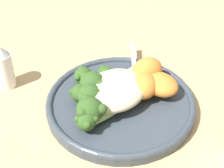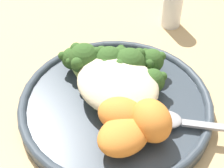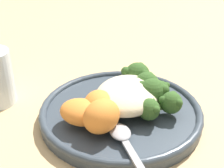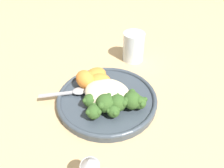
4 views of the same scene
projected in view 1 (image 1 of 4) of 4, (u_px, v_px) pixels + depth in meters
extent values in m
plane|color=tan|center=(130.00, 108.00, 0.64)|extent=(4.00, 4.00, 0.00)
cylinder|color=#38424C|center=(121.00, 105.00, 0.64)|extent=(0.25, 0.25, 0.02)
torus|color=#38424C|center=(121.00, 102.00, 0.63)|extent=(0.25, 0.25, 0.01)
ellipsoid|color=beige|center=(115.00, 90.00, 0.62)|extent=(0.11, 0.10, 0.04)
ellipsoid|color=#9EBC66|center=(120.00, 91.00, 0.63)|extent=(0.04, 0.09, 0.02)
sphere|color=#335623|center=(106.00, 75.00, 0.65)|extent=(0.03, 0.03, 0.03)
sphere|color=#335623|center=(103.00, 68.00, 0.66)|extent=(0.01, 0.01, 0.01)
sphere|color=#335623|center=(101.00, 76.00, 0.64)|extent=(0.01, 0.01, 0.01)
sphere|color=#335623|center=(113.00, 73.00, 0.65)|extent=(0.01, 0.01, 0.01)
ellipsoid|color=#9EBC66|center=(107.00, 91.00, 0.63)|extent=(0.03, 0.10, 0.01)
sphere|color=#335623|center=(84.00, 76.00, 0.65)|extent=(0.03, 0.03, 0.03)
sphere|color=#335623|center=(81.00, 69.00, 0.65)|extent=(0.01, 0.01, 0.01)
sphere|color=#335623|center=(78.00, 77.00, 0.64)|extent=(0.01, 0.01, 0.01)
sphere|color=#335623|center=(91.00, 74.00, 0.64)|extent=(0.01, 0.01, 0.01)
ellipsoid|color=#9EBC66|center=(112.00, 95.00, 0.62)|extent=(0.04, 0.07, 0.02)
sphere|color=#335623|center=(93.00, 84.00, 0.62)|extent=(0.04, 0.04, 0.04)
sphere|color=#335623|center=(85.00, 77.00, 0.63)|extent=(0.02, 0.02, 0.02)
sphere|color=#335623|center=(100.00, 85.00, 0.61)|extent=(0.02, 0.02, 0.02)
ellipsoid|color=#9EBC66|center=(110.00, 98.00, 0.61)|extent=(0.07, 0.09, 0.02)
sphere|color=#335623|center=(79.00, 94.00, 0.61)|extent=(0.03, 0.03, 0.03)
sphere|color=#335623|center=(79.00, 87.00, 0.62)|extent=(0.01, 0.01, 0.01)
sphere|color=#335623|center=(72.00, 92.00, 0.61)|extent=(0.01, 0.01, 0.01)
sphere|color=#335623|center=(79.00, 96.00, 0.60)|extent=(0.01, 0.01, 0.01)
sphere|color=#335623|center=(86.00, 91.00, 0.61)|extent=(0.01, 0.01, 0.01)
ellipsoid|color=#9EBC66|center=(116.00, 100.00, 0.61)|extent=(0.07, 0.07, 0.02)
sphere|color=#335623|center=(90.00, 96.00, 0.60)|extent=(0.04, 0.04, 0.04)
sphere|color=#335623|center=(87.00, 87.00, 0.61)|extent=(0.02, 0.02, 0.02)
sphere|color=#335623|center=(83.00, 98.00, 0.59)|extent=(0.02, 0.02, 0.02)
sphere|color=#335623|center=(100.00, 94.00, 0.59)|extent=(0.02, 0.02, 0.02)
ellipsoid|color=#9EBC66|center=(115.00, 105.00, 0.60)|extent=(0.09, 0.04, 0.02)
sphere|color=#335623|center=(90.00, 110.00, 0.57)|extent=(0.04, 0.04, 0.04)
sphere|color=#335623|center=(86.00, 100.00, 0.58)|extent=(0.02, 0.02, 0.02)
sphere|color=#335623|center=(82.00, 112.00, 0.56)|extent=(0.02, 0.02, 0.02)
sphere|color=#335623|center=(100.00, 108.00, 0.57)|extent=(0.02, 0.02, 0.02)
ellipsoid|color=#9EBC66|center=(111.00, 111.00, 0.59)|extent=(0.10, 0.03, 0.01)
sphere|color=#335623|center=(86.00, 121.00, 0.56)|extent=(0.03, 0.03, 0.03)
sphere|color=#335623|center=(86.00, 113.00, 0.57)|extent=(0.01, 0.01, 0.01)
sphere|color=#335623|center=(78.00, 119.00, 0.56)|extent=(0.01, 0.01, 0.01)
sphere|color=#335623|center=(86.00, 124.00, 0.55)|extent=(0.01, 0.01, 0.01)
sphere|color=#335623|center=(94.00, 118.00, 0.56)|extent=(0.01, 0.01, 0.01)
ellipsoid|color=orange|center=(144.00, 86.00, 0.62)|extent=(0.07, 0.07, 0.04)
ellipsoid|color=orange|center=(160.00, 84.00, 0.63)|extent=(0.06, 0.07, 0.03)
ellipsoid|color=orange|center=(147.00, 71.00, 0.65)|extent=(0.07, 0.06, 0.05)
cube|color=#A3A3A8|center=(133.00, 55.00, 0.72)|extent=(0.07, 0.06, 0.00)
ellipsoid|color=#A3A3A8|center=(135.00, 73.00, 0.67)|extent=(0.05, 0.05, 0.01)
cylinder|color=white|center=(5.00, 71.00, 0.67)|extent=(0.03, 0.03, 0.07)
cone|color=#B2B2B7|center=(0.00, 51.00, 0.64)|extent=(0.03, 0.03, 0.02)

